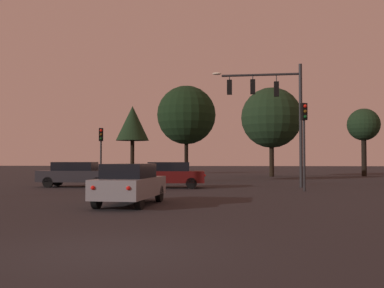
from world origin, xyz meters
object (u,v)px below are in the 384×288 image
(car_nearside_lane, at_px, (130,184))
(tree_right_cluster, at_px, (132,124))
(tree_left_far, at_px, (364,125))
(tree_lot_edge, at_px, (186,115))
(tree_center_horizon, at_px, (271,118))
(traffic_signal_mast_arm, at_px, (274,102))
(car_crossing_right, at_px, (77,174))
(traffic_light_corner_left, at_px, (101,144))
(traffic_light_corner_right, at_px, (304,129))
(car_crossing_left, at_px, (167,174))

(car_nearside_lane, bearing_deg, tree_right_cluster, 102.45)
(tree_left_far, bearing_deg, tree_lot_edge, -142.37)
(tree_lot_edge, bearing_deg, tree_center_horizon, 56.19)
(traffic_signal_mast_arm, distance_m, tree_right_cluster, 26.53)
(car_crossing_right, relative_size, tree_left_far, 0.69)
(tree_left_far, relative_size, tree_lot_edge, 0.94)
(traffic_signal_mast_arm, xyz_separation_m, tree_center_horizon, (1.36, 17.07, 0.61))
(traffic_light_corner_left, bearing_deg, tree_left_far, 35.70)
(tree_left_far, bearing_deg, traffic_light_corner_left, -144.30)
(tree_right_cluster, bearing_deg, traffic_light_corner_right, -59.92)
(traffic_light_corner_left, bearing_deg, tree_lot_edge, 29.41)
(traffic_light_corner_left, xyz_separation_m, tree_lot_edge, (5.62, 3.17, 2.27))
(car_crossing_right, xyz_separation_m, tree_center_horizon, (13.33, 17.78, 4.97))
(car_crossing_left, height_order, tree_left_far, tree_left_far)
(tree_center_horizon, bearing_deg, car_nearside_lane, -105.11)
(car_crossing_left, relative_size, tree_right_cluster, 0.60)
(tree_right_cluster, relative_size, tree_lot_edge, 1.07)
(traffic_signal_mast_arm, bearing_deg, traffic_light_corner_left, 165.50)
(traffic_light_corner_left, height_order, tree_center_horizon, tree_center_horizon)
(tree_left_far, relative_size, tree_right_cluster, 0.88)
(car_crossing_left, xyz_separation_m, tree_left_far, (17.03, 20.19, 4.31))
(tree_right_cluster, bearing_deg, tree_lot_edge, -64.71)
(car_crossing_left, distance_m, car_crossing_right, 5.65)
(traffic_signal_mast_arm, bearing_deg, car_crossing_left, -169.22)
(traffic_signal_mast_arm, bearing_deg, car_nearside_lane, -119.25)
(traffic_light_corner_left, relative_size, tree_left_far, 0.57)
(traffic_signal_mast_arm, bearing_deg, tree_lot_edge, 133.95)
(traffic_signal_mast_arm, height_order, traffic_light_corner_right, traffic_signal_mast_arm)
(traffic_light_corner_left, distance_m, car_crossing_left, 6.98)
(traffic_light_corner_left, height_order, car_crossing_left, traffic_light_corner_left)
(traffic_signal_mast_arm, xyz_separation_m, traffic_light_corner_right, (1.28, -3.26, -1.87))
(car_crossing_left, xyz_separation_m, car_crossing_right, (-5.63, 0.49, 0.00))
(car_nearside_lane, distance_m, tree_right_cluster, 35.04)
(car_nearside_lane, height_order, car_crossing_right, same)
(traffic_signal_mast_arm, bearing_deg, car_crossing_right, -176.59)
(traffic_signal_mast_arm, distance_m, car_crossing_right, 12.76)
(car_crossing_right, distance_m, tree_lot_edge, 10.07)
(tree_left_far, bearing_deg, car_crossing_right, -139.01)
(tree_lot_edge, bearing_deg, tree_right_cluster, 115.29)
(tree_center_horizon, relative_size, tree_lot_edge, 1.21)
(traffic_signal_mast_arm, distance_m, traffic_light_corner_right, 3.96)
(car_crossing_right, relative_size, tree_right_cluster, 0.60)
(traffic_signal_mast_arm, relative_size, car_crossing_left, 1.61)
(traffic_signal_mast_arm, xyz_separation_m, tree_left_far, (10.69, 18.98, -0.05))
(traffic_signal_mast_arm, height_order, car_crossing_right, traffic_signal_mast_arm)
(tree_left_far, distance_m, tree_center_horizon, 9.55)
(traffic_light_corner_left, xyz_separation_m, car_crossing_right, (-0.41, -3.70, -1.95))
(tree_lot_edge, bearing_deg, car_nearside_lane, -91.08)
(tree_center_horizon, xyz_separation_m, tree_lot_edge, (-7.30, -10.91, -0.75))
(traffic_light_corner_right, distance_m, car_crossing_left, 8.27)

